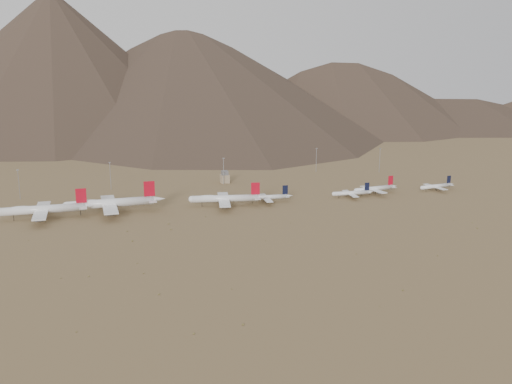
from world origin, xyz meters
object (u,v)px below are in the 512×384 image
object	(u,v)px
narrowbody_a	(268,197)
control_tower	(225,177)
widebody_west	(44,209)
widebody_east	(225,198)
narrowbody_b	(352,193)
widebody_centre	(111,203)

from	to	relation	value
narrowbody_a	control_tower	size ratio (longest dim) A/B	3.52
widebody_west	narrowbody_a	bearing A→B (deg)	0.51
widebody_west	control_tower	distance (m)	181.94
widebody_west	widebody_east	size ratio (longest dim) A/B	1.13
widebody_east	widebody_west	bearing A→B (deg)	-170.35
widebody_east	narrowbody_b	distance (m)	112.72
widebody_west	widebody_centre	xyz separation A→B (m)	(49.65, 1.59, 0.63)
widebody_west	narrowbody_b	size ratio (longest dim) A/B	1.90
narrowbody_b	control_tower	size ratio (longest dim) A/B	3.18
control_tower	widebody_east	bearing A→B (deg)	-104.36
widebody_east	narrowbody_a	bearing A→B (deg)	14.23
widebody_centre	control_tower	distance (m)	138.52
narrowbody_b	control_tower	xyz separation A→B (m)	(-90.14, 92.12, 1.23)
narrowbody_a	narrowbody_b	world-z (taller)	narrowbody_a
narrowbody_a	widebody_west	bearing A→B (deg)	-176.38
widebody_west	widebody_east	world-z (taller)	widebody_west
widebody_east	control_tower	world-z (taller)	widebody_east
widebody_west	widebody_centre	distance (m)	49.68
narrowbody_a	control_tower	xyz separation A→B (m)	(-14.63, 86.26, 0.79)
widebody_west	narrowbody_a	distance (m)	177.09
widebody_centre	widebody_east	distance (m)	90.58
widebody_west	widebody_centre	world-z (taller)	widebody_centre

